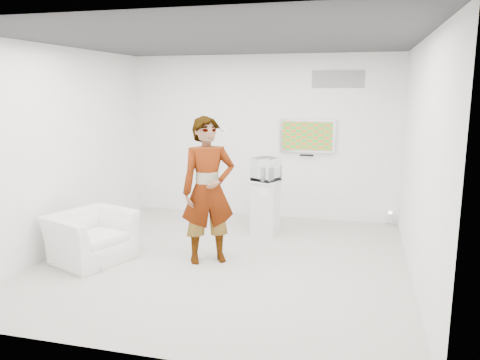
{
  "coord_description": "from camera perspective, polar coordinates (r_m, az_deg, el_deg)",
  "views": [
    {
      "loc": [
        1.79,
        -6.01,
        2.39
      ],
      "look_at": [
        0.07,
        0.6,
        1.05
      ],
      "focal_mm": 35.0,
      "sensor_mm": 36.0,
      "label": 1
    }
  ],
  "objects": [
    {
      "name": "room",
      "position": [
        6.34,
        -1.99,
        3.03
      ],
      "size": [
        5.01,
        5.01,
        3.0
      ],
      "color": "#B7B1A8",
      "rests_on": "ground"
    },
    {
      "name": "tv",
      "position": [
        8.56,
        8.22,
        5.35
      ],
      "size": [
        1.0,
        0.08,
        0.6
      ],
      "primitive_type": "cube",
      "color": "silver",
      "rests_on": "room"
    },
    {
      "name": "logo_decal",
      "position": [
        8.52,
        11.86,
        11.94
      ],
      "size": [
        0.9,
        0.02,
        0.3
      ],
      "primitive_type": "cube",
      "color": "gray",
      "rests_on": "room"
    },
    {
      "name": "person",
      "position": [
        6.42,
        -3.9,
        -1.29
      ],
      "size": [
        0.88,
        0.78,
        2.03
      ],
      "primitive_type": "imported",
      "rotation": [
        0.0,
        0.0,
        0.51
      ],
      "color": "white",
      "rests_on": "room"
    },
    {
      "name": "armchair",
      "position": [
        6.95,
        -17.74,
        -6.59
      ],
      "size": [
        1.24,
        1.32,
        0.68
      ],
      "primitive_type": "imported",
      "rotation": [
        0.0,
        0.0,
        1.19
      ],
      "color": "white",
      "rests_on": "room"
    },
    {
      "name": "pedestal",
      "position": [
        7.8,
        3.14,
        -3.31
      ],
      "size": [
        0.5,
        0.5,
        0.9
      ],
      "primitive_type": "cube",
      "rotation": [
        0.0,
        0.0,
        -0.16
      ],
      "color": "silver",
      "rests_on": "room"
    },
    {
      "name": "floor_uplight",
      "position": [
        8.68,
        17.8,
        -4.54
      ],
      "size": [
        0.2,
        0.2,
        0.26
      ],
      "primitive_type": "cylinder",
      "rotation": [
        0.0,
        0.0,
        -0.23
      ],
      "color": "white",
      "rests_on": "room"
    },
    {
      "name": "vitrine",
      "position": [
        7.66,
        3.19,
        1.32
      ],
      "size": [
        0.5,
        0.5,
        0.37
      ],
      "primitive_type": "cube",
      "rotation": [
        0.0,
        0.0,
        -0.45
      ],
      "color": "silver",
      "rests_on": "pedestal"
    },
    {
      "name": "console",
      "position": [
        7.68,
        3.18,
        0.78
      ],
      "size": [
        0.1,
        0.17,
        0.23
      ],
      "primitive_type": "cube",
      "rotation": [
        0.0,
        0.0,
        -0.29
      ],
      "color": "silver",
      "rests_on": "pedestal"
    },
    {
      "name": "wii_remote",
      "position": [
        6.5,
        -2.06,
        6.11
      ],
      "size": [
        0.13,
        0.15,
        0.04
      ],
      "primitive_type": "cube",
      "rotation": [
        0.0,
        0.0,
        0.67
      ],
      "color": "silver",
      "rests_on": "person"
    }
  ]
}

